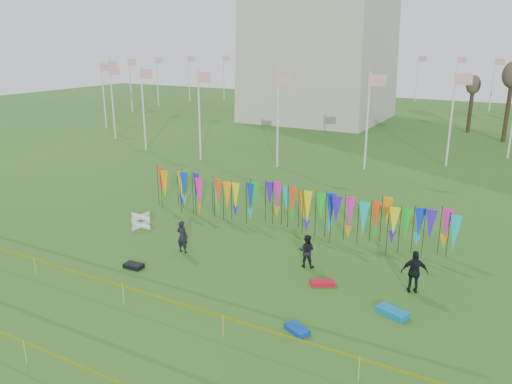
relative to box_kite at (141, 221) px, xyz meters
The scene contains 13 objects.
ground 8.30m from the box_kite, 30.87° to the right, with size 160.00×160.00×0.00m, color #2B5618.
flagpole_ring 44.43m from the box_kite, 98.94° to the left, with size 57.40×56.16×8.00m.
banner_row 8.41m from the box_kite, 27.39° to the left, with size 18.64×0.64×2.48m.
caution_tape_near 9.86m from the box_kite, 45.60° to the right, with size 26.00×0.02×0.90m.
caution_tape_far 13.45m from the box_kite, 59.16° to the right, with size 26.00×0.02×0.90m.
box_kite is the anchor object (origin of this frame).
person_left 4.56m from the box_kite, 21.37° to the right, with size 0.62×0.45×1.70m, color black.
person_mid 10.39m from the box_kite, ahead, with size 0.79×0.49×1.62m, color black.
person_right 15.39m from the box_kite, ahead, with size 1.11×0.63×1.90m, color black.
kite_bag_blue 13.47m from the box_kite, 23.91° to the right, with size 0.97×0.51×0.20m, color #0A3FA4.
kite_bag_red 11.86m from the box_kite, ahead, with size 1.06×0.49×0.19m, color red.
kite_bag_black 5.39m from the box_kite, 52.33° to the right, with size 0.90×0.52×0.21m, color black.
kite_bag_teal 15.31m from the box_kite, ahead, with size 1.22×0.58×0.23m, color #0C70B2.
Camera 1 is at (11.68, -16.04, 10.32)m, focal length 35.00 mm.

